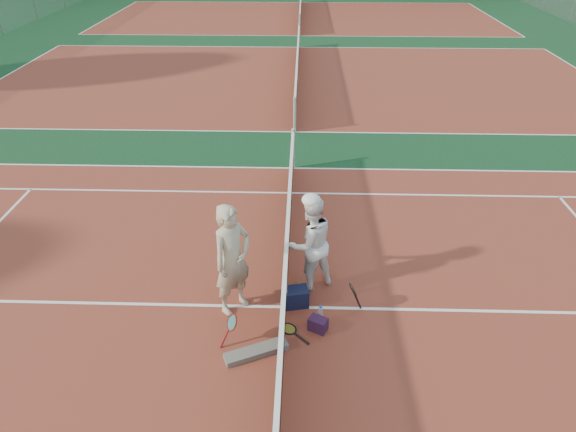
{
  "coord_description": "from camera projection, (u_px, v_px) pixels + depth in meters",
  "views": [
    {
      "loc": [
        0.24,
        -6.76,
        5.96
      ],
      "look_at": [
        0.0,
        1.32,
        1.05
      ],
      "focal_mm": 32.0,
      "sensor_mm": 36.0,
      "label": 1
    }
  ],
  "objects": [
    {
      "name": "net_far_a",
      "position": [
        297.0,
        67.0,
        20.15
      ],
      "size": [
        0.1,
        10.98,
        1.02
      ],
      "primitive_type": null,
      "color": "black",
      "rests_on": "ground"
    },
    {
      "name": "racket_spare",
      "position": [
        289.0,
        329.0,
        8.41
      ],
      "size": [
        0.61,
        0.62,
        0.03
      ],
      "primitive_type": null,
      "rotation": [
        0.0,
        0.0,
        2.35
      ],
      "color": "black",
      "rests_on": "ground"
    },
    {
      "name": "court_far_b",
      "position": [
        300.0,
        17.0,
        31.94
      ],
      "size": [
        23.77,
        10.97,
        0.01
      ],
      "primitive_type": "cube",
      "color": "maroon",
      "rests_on": "ground"
    },
    {
      "name": "water_bottle",
      "position": [
        320.0,
        314.0,
        8.5
      ],
      "size": [
        0.09,
        0.09,
        0.3
      ],
      "primitive_type": "cylinder",
      "color": "silver",
      "rests_on": "ground"
    },
    {
      "name": "racket_red",
      "position": [
        232.0,
        330.0,
        8.03
      ],
      "size": [
        0.41,
        0.4,
        0.54
      ],
      "primitive_type": null,
      "rotation": [
        0.0,
        0.0,
        0.59
      ],
      "color": "maroon",
      "rests_on": "ground"
    },
    {
      "name": "sports_bag_purple",
      "position": [
        318.0,
        324.0,
        8.35
      ],
      "size": [
        0.35,
        0.31,
        0.24
      ],
      "primitive_type": "cube",
      "rotation": [
        0.0,
        0.0,
        -0.48
      ],
      "color": "#28102D",
      "rests_on": "ground"
    },
    {
      "name": "court_main",
      "position": [
        286.0,
        307.0,
        8.88
      ],
      "size": [
        23.77,
        10.97,
        0.01
      ],
      "primitive_type": "cube",
      "color": "maroon",
      "rests_on": "ground"
    },
    {
      "name": "court_far_a",
      "position": [
        297.0,
        80.0,
        20.41
      ],
      "size": [
        23.77,
        10.97,
        0.01
      ],
      "primitive_type": "cube",
      "color": "maroon",
      "rests_on": "ground"
    },
    {
      "name": "racket_black_held",
      "position": [
        352.0,
        297.0,
        8.67
      ],
      "size": [
        0.32,
        0.33,
        0.57
      ],
      "primitive_type": null,
      "rotation": [
        0.0,
        0.0,
        3.44
      ],
      "color": "black",
      "rests_on": "ground"
    },
    {
      "name": "net_main",
      "position": [
        286.0,
        284.0,
        8.61
      ],
      "size": [
        0.1,
        10.98,
        1.02
      ],
      "primitive_type": null,
      "color": "black",
      "rests_on": "ground"
    },
    {
      "name": "net_cover_canvas",
      "position": [
        256.0,
        352.0,
        7.93
      ],
      "size": [
        1.01,
        0.63,
        0.11
      ],
      "primitive_type": "cube",
      "rotation": [
        0.0,
        0.0,
        0.42
      ],
      "color": "#5F5A56",
      "rests_on": "ground"
    },
    {
      "name": "sports_bag_navy",
      "position": [
        296.0,
        297.0,
        8.85
      ],
      "size": [
        0.48,
        0.37,
        0.34
      ],
      "primitive_type": "cube",
      "rotation": [
        0.0,
        0.0,
        0.2
      ],
      "color": "black",
      "rests_on": "ground"
    },
    {
      "name": "net_far_b",
      "position": [
        300.0,
        8.0,
        31.68
      ],
      "size": [
        0.1,
        10.98,
        1.02
      ],
      "primitive_type": null,
      "color": "black",
      "rests_on": "ground"
    },
    {
      "name": "player_b",
      "position": [
        310.0,
        243.0,
        8.96
      ],
      "size": [
        1.1,
        1.03,
        1.81
      ],
      "primitive_type": "imported",
      "rotation": [
        0.0,
        0.0,
        3.66
      ],
      "color": "white",
      "rests_on": "ground"
    },
    {
      "name": "player_a",
      "position": [
        232.0,
        260.0,
        8.38
      ],
      "size": [
        0.85,
        0.86,
        2.01
      ],
      "primitive_type": "imported",
      "rotation": [
        0.0,
        0.0,
        0.83
      ],
      "color": "#BDB292",
      "rests_on": "ground"
    },
    {
      "name": "ground",
      "position": [
        286.0,
        307.0,
        8.88
      ],
      "size": [
        130.0,
        130.0,
        0.0
      ],
      "primitive_type": "plane",
      "color": "#0E351B",
      "rests_on": "ground"
    }
  ]
}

